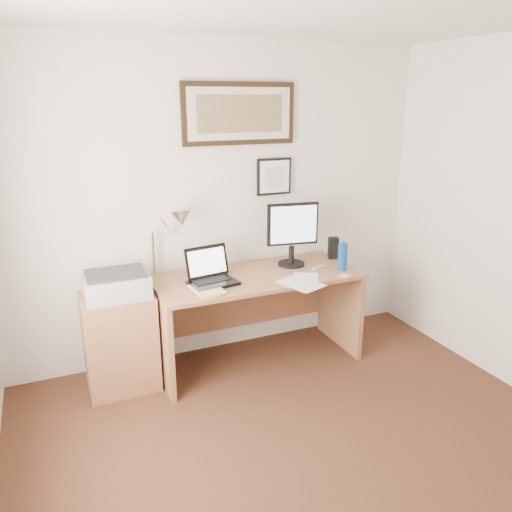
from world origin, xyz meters
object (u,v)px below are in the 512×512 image
lcd_monitor (292,231)px  printer (116,284)px  side_cabinet (120,341)px  water_bottle (343,257)px  laptop (211,275)px  desk (253,299)px  book (194,292)px

lcd_monitor → printer: (-1.42, -0.07, -0.22)m
side_cabinet → water_bottle: 1.82m
water_bottle → laptop: 1.07m
side_cabinet → desk: 1.08m
side_cabinet → lcd_monitor: lcd_monitor is taller
water_bottle → lcd_monitor: 0.45m
side_cabinet → printer: printer is taller
water_bottle → printer: 1.75m
side_cabinet → lcd_monitor: size_ratio=1.40×
book → lcd_monitor: (0.92, 0.29, 0.28)m
lcd_monitor → desk: bearing=-178.2°
water_bottle → desk: (-0.67, 0.25, -0.34)m
desk → lcd_monitor: bearing=1.8°
laptop → desk: bearing=15.9°
side_cabinet → book: bearing=-25.5°
water_bottle → book: (-1.24, -0.02, -0.10)m
book → lcd_monitor: size_ratio=0.52×
printer → book: bearing=-23.7°
book → water_bottle: bearing=1.1°
water_bottle → printer: bearing=173.6°
book → desk: bearing=25.9°
laptop → book: bearing=-137.6°
desk → lcd_monitor: lcd_monitor is taller
desk → side_cabinet: bearing=-178.1°
water_bottle → desk: 0.79m
water_bottle → printer: (-1.73, 0.19, -0.04)m
desk → printer: printer is taller
water_bottle → lcd_monitor: lcd_monitor is taller
book → laptop: laptop is taller
side_cabinet → printer: size_ratio=1.66×
side_cabinet → book: book is taller
side_cabinet → book: (0.50, -0.24, 0.40)m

